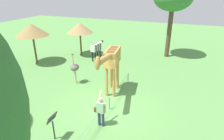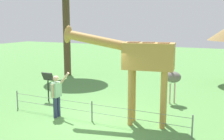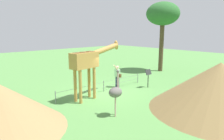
{
  "view_description": "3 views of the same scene",
  "coord_description": "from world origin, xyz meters",
  "px_view_note": "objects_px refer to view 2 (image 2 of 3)",
  "views": [
    {
      "loc": [
        8.31,
        3.63,
        6.21
      ],
      "look_at": [
        -0.76,
        0.06,
        2.03
      ],
      "focal_mm": 30.98,
      "sensor_mm": 36.0,
      "label": 1
    },
    {
      "loc": [
        -4.71,
        8.52,
        3.55
      ],
      "look_at": [
        -0.74,
        0.07,
        1.91
      ],
      "focal_mm": 44.7,
      "sensor_mm": 36.0,
      "label": 2
    },
    {
      "loc": [
        -8.37,
        -9.91,
        4.1
      ],
      "look_at": [
        -0.1,
        -0.75,
        1.63
      ],
      "focal_mm": 32.38,
      "sensor_mm": 36.0,
      "label": 3
    }
  ],
  "objects_px": {
    "ostrich": "(173,77)",
    "info_sign": "(48,81)",
    "visitor": "(57,94)",
    "giraffe": "(138,60)"
  },
  "relations": [
    {
      "from": "ostrich",
      "to": "info_sign",
      "type": "relative_size",
      "value": 1.7
    },
    {
      "from": "giraffe",
      "to": "visitor",
      "type": "xyz_separation_m",
      "value": [
        2.94,
        0.65,
        -1.36
      ]
    },
    {
      "from": "visitor",
      "to": "giraffe",
      "type": "bearing_deg",
      "value": -167.58
    },
    {
      "from": "giraffe",
      "to": "ostrich",
      "type": "relative_size",
      "value": 1.78
    },
    {
      "from": "giraffe",
      "to": "visitor",
      "type": "distance_m",
      "value": 3.3
    },
    {
      "from": "visitor",
      "to": "info_sign",
      "type": "distance_m",
      "value": 2.21
    },
    {
      "from": "giraffe",
      "to": "ostrich",
      "type": "bearing_deg",
      "value": -100.78
    },
    {
      "from": "visitor",
      "to": "ostrich",
      "type": "bearing_deg",
      "value": -134.59
    },
    {
      "from": "ostrich",
      "to": "info_sign",
      "type": "xyz_separation_m",
      "value": [
        5.09,
        2.01,
        -0.23
      ]
    },
    {
      "from": "ostrich",
      "to": "info_sign",
      "type": "distance_m",
      "value": 5.47
    }
  ]
}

